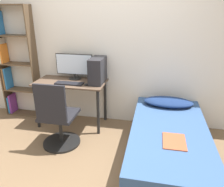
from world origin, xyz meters
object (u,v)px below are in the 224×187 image
Objects in this scene: office_chair at (58,122)px; bed at (168,145)px; bookshelf at (13,63)px; pc_tower at (98,70)px; monitor at (74,66)px; keyboard at (69,83)px.

bed is (1.45, -0.02, -0.14)m from office_chair.
pc_tower is at bearing -4.33° from bookshelf.
office_chair is at bearing -35.67° from bookshelf.
monitor is 1.41× the size of keyboard.
bookshelf reaches higher than office_chair.
bed is 1.65m from keyboard.
bed is at bearing -29.06° from monitor.
pc_tower reaches higher than bed.
bed is 4.59× the size of pc_tower.
office_chair is at bearing -87.48° from monitor.
office_chair is 1.45m from bed.
monitor is 0.43m from pc_tower.
monitor reaches higher than pc_tower.
monitor is at bearing 150.94° from bed.
pc_tower reaches higher than office_chair.
bed is at bearing -0.85° from office_chair.
bookshelf is 3.08× the size of monitor.
keyboard reaches higher than bed.
office_chair is at bearing 179.15° from bed.
bookshelf is at bearing 144.33° from office_chair.
bookshelf is 1.95× the size of office_chair.
bookshelf is 2.79m from bed.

